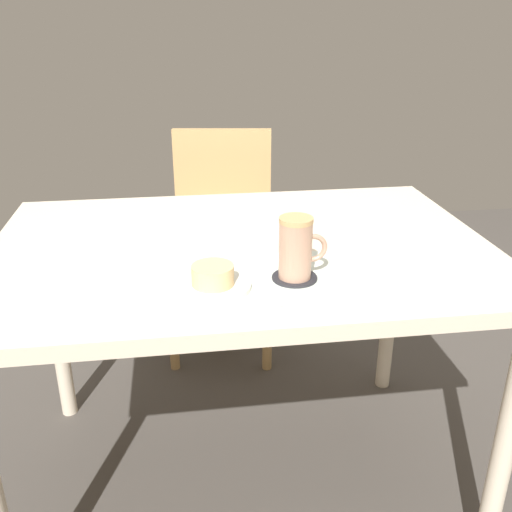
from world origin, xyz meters
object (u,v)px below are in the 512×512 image
at_px(pastry, 213,275).
at_px(pastry_plate, 213,287).
at_px(wooden_chair, 222,228).
at_px(dining_table, 242,272).
at_px(coffee_mug, 297,248).

bearing_deg(pastry, pastry_plate, 0.00).
height_order(wooden_chair, pastry_plate, wooden_chair).
xyz_separation_m(dining_table, coffee_mug, (0.09, -0.22, 0.15)).
bearing_deg(pastry, coffee_mug, 8.34).
height_order(wooden_chair, coffee_mug, coffee_mug).
bearing_deg(dining_table, coffee_mug, -68.24).
height_order(dining_table, wooden_chair, wooden_chair).
xyz_separation_m(dining_table, wooden_chair, (0.01, 0.80, -0.18)).
bearing_deg(pastry, dining_table, 70.60).
bearing_deg(wooden_chair, pastry_plate, 92.67).
xyz_separation_m(wooden_chair, pastry, (-0.10, -1.05, 0.29)).
distance_m(dining_table, wooden_chair, 0.82).
height_order(pastry_plate, pastry, pastry).
height_order(pastry_plate, coffee_mug, coffee_mug).
bearing_deg(coffee_mug, pastry, -171.66).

